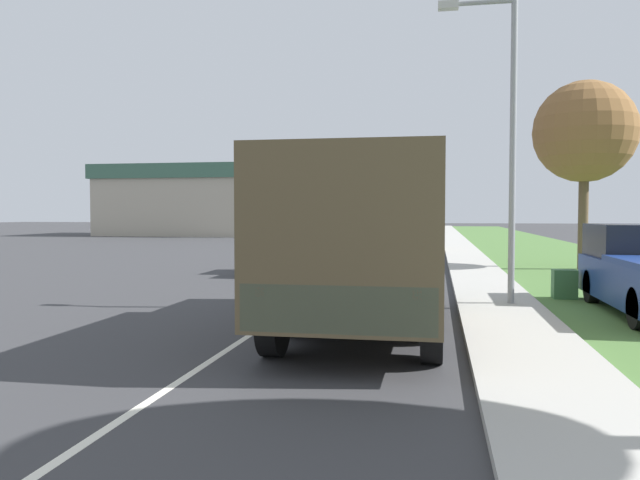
# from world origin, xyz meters

# --- Properties ---
(ground_plane) EXTENTS (180.00, 180.00, 0.00)m
(ground_plane) POSITION_xyz_m (0.00, 40.00, 0.00)
(ground_plane) COLOR #38383A
(lane_centre_stripe) EXTENTS (0.12, 120.00, 0.00)m
(lane_centre_stripe) POSITION_xyz_m (0.00, 40.00, 0.00)
(lane_centre_stripe) COLOR silver
(lane_centre_stripe) RESTS_ON ground
(sidewalk_right) EXTENTS (1.80, 120.00, 0.12)m
(sidewalk_right) POSITION_xyz_m (4.50, 40.00, 0.06)
(sidewalk_right) COLOR #ADAAA3
(sidewalk_right) RESTS_ON ground
(grass_strip_right) EXTENTS (7.00, 120.00, 0.02)m
(grass_strip_right) POSITION_xyz_m (8.90, 40.00, 0.01)
(grass_strip_right) COLOR #4C7538
(grass_strip_right) RESTS_ON ground
(military_truck) EXTENTS (2.58, 7.38, 3.00)m
(military_truck) POSITION_xyz_m (1.94, 13.32, 1.68)
(military_truck) COLOR #474C38
(military_truck) RESTS_ON ground
(car_nearest_ahead) EXTENTS (1.80, 4.32, 1.57)m
(car_nearest_ahead) POSITION_xyz_m (-1.99, 23.51, 0.71)
(car_nearest_ahead) COLOR black
(car_nearest_ahead) RESTS_ON ground
(car_second_ahead) EXTENTS (1.82, 3.95, 1.72)m
(car_second_ahead) POSITION_xyz_m (1.76, 37.07, 0.76)
(car_second_ahead) COLOR tan
(car_second_ahead) RESTS_ON ground
(car_third_ahead) EXTENTS (1.78, 4.12, 1.55)m
(car_third_ahead) POSITION_xyz_m (-1.64, 45.38, 0.69)
(car_third_ahead) COLOR silver
(car_third_ahead) RESTS_ON ground
(lamp_post) EXTENTS (1.69, 0.24, 6.69)m
(lamp_post) POSITION_xyz_m (4.53, 16.44, 4.13)
(lamp_post) COLOR gray
(lamp_post) RESTS_ON sidewalk_right
(tree_mid_right) EXTENTS (3.70, 3.70, 6.90)m
(tree_mid_right) POSITION_xyz_m (8.45, 26.65, 5.04)
(tree_mid_right) COLOR brown
(tree_mid_right) RESTS_ON grass_strip_right
(utility_box) EXTENTS (0.55, 0.45, 0.70)m
(utility_box) POSITION_xyz_m (6.20, 18.21, 0.37)
(utility_box) COLOR #3D7042
(utility_box) RESTS_ON grass_strip_right
(building_distant) EXTENTS (16.04, 10.38, 6.39)m
(building_distant) POSITION_xyz_m (-19.39, 57.98, 3.24)
(building_distant) COLOR #B2A893
(building_distant) RESTS_ON ground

